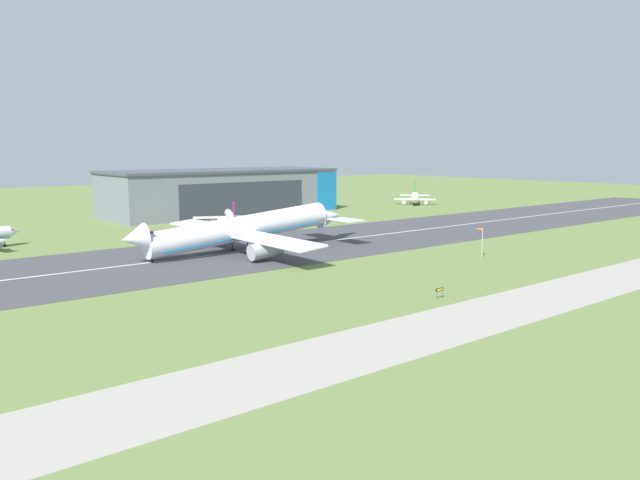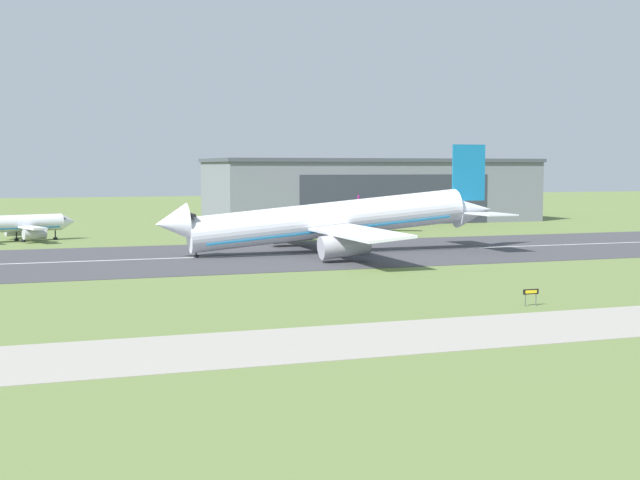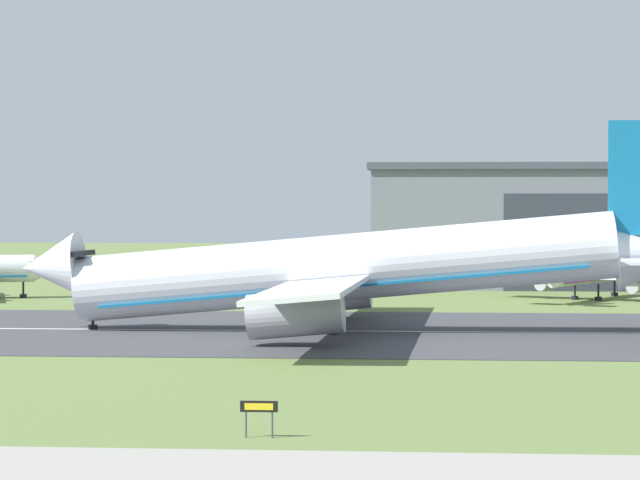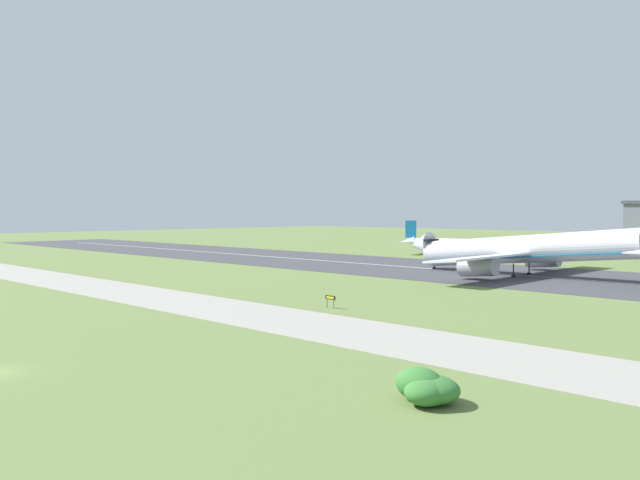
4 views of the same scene
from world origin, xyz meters
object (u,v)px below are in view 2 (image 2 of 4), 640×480
Objects in this scene: airplane_parked_east at (362,218)px; airplane_landing at (331,221)px; runway_sign at (531,293)px; airplane_parked_centre at (18,224)px.

airplane_landing is at bearing -118.14° from airplane_parked_east.
airplane_landing is 51.51m from airplane_parked_east.
runway_sign is (-0.13, -58.94, -4.03)m from airplane_landing.
airplane_parked_centre is 111.68m from runway_sign.
airplane_landing is 63.68m from airplane_parked_centre.
airplane_landing is at bearing -41.32° from airplane_parked_centre.
airplane_parked_east reaches higher than runway_sign.
airplane_landing is at bearing 89.87° from runway_sign.
airplane_parked_centre is at bearing 138.68° from airplane_landing.
airplane_landing is 2.50× the size of airplane_parked_centre.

